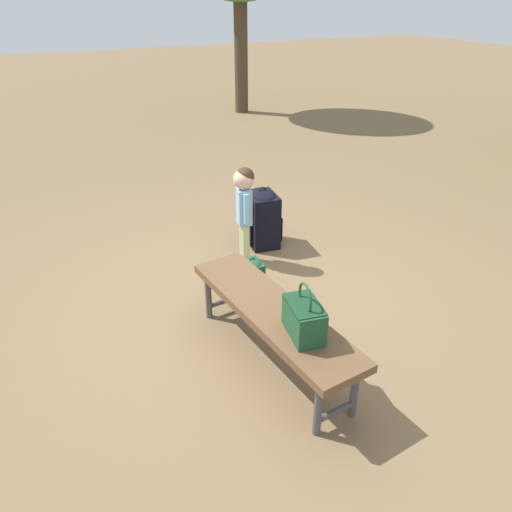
{
  "coord_description": "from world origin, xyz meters",
  "views": [
    {
      "loc": [
        -3.06,
        1.52,
        2.36
      ],
      "look_at": [
        0.03,
        -0.05,
        0.45
      ],
      "focal_mm": 34.37,
      "sensor_mm": 36.0,
      "label": 1
    }
  ],
  "objects_px": {
    "handbag": "(304,317)",
    "backpack_large": "(262,216)",
    "child_standing": "(244,201)",
    "park_bench": "(272,314)",
    "backpack_small": "(252,276)"
  },
  "relations": [
    {
      "from": "park_bench",
      "to": "backpack_large",
      "type": "relative_size",
      "value": 2.59
    },
    {
      "from": "park_bench",
      "to": "child_standing",
      "type": "bearing_deg",
      "value": -18.39
    },
    {
      "from": "backpack_large",
      "to": "backpack_small",
      "type": "height_order",
      "value": "backpack_large"
    },
    {
      "from": "handbag",
      "to": "backpack_large",
      "type": "height_order",
      "value": "handbag"
    },
    {
      "from": "backpack_large",
      "to": "backpack_small",
      "type": "bearing_deg",
      "value": 147.09
    },
    {
      "from": "park_bench",
      "to": "handbag",
      "type": "height_order",
      "value": "handbag"
    },
    {
      "from": "park_bench",
      "to": "backpack_small",
      "type": "distance_m",
      "value": 0.91
    },
    {
      "from": "backpack_small",
      "to": "child_standing",
      "type": "bearing_deg",
      "value": -19.44
    },
    {
      "from": "handbag",
      "to": "child_standing",
      "type": "xyz_separation_m",
      "value": [
        1.73,
        -0.43,
        0.06
      ]
    },
    {
      "from": "park_bench",
      "to": "handbag",
      "type": "distance_m",
      "value": 0.39
    },
    {
      "from": "handbag",
      "to": "backpack_large",
      "type": "xyz_separation_m",
      "value": [
        1.98,
        -0.75,
        -0.26
      ]
    },
    {
      "from": "park_bench",
      "to": "backpack_large",
      "type": "xyz_separation_m",
      "value": [
        1.64,
        -0.78,
        -0.08
      ]
    },
    {
      "from": "child_standing",
      "to": "backpack_small",
      "type": "bearing_deg",
      "value": 160.56
    },
    {
      "from": "backpack_large",
      "to": "handbag",
      "type": "bearing_deg",
      "value": 159.26
    },
    {
      "from": "handbag",
      "to": "backpack_small",
      "type": "relative_size",
      "value": 1.04
    }
  ]
}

